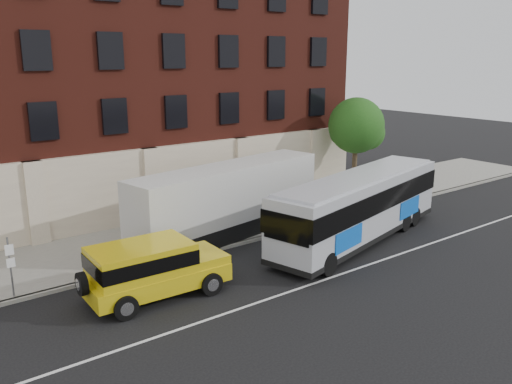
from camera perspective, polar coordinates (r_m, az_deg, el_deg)
ground at (r=20.64m, az=4.01°, el=-11.26°), size 120.00×120.00×0.00m
sidewalk at (r=27.51m, az=-8.40°, el=-4.51°), size 60.00×6.00×0.15m
kerb at (r=25.06m, az=-5.06°, el=-6.33°), size 60.00×0.25×0.15m
lane_line at (r=20.98m, az=3.10°, el=-10.79°), size 60.00×0.12×0.01m
building at (r=33.26m, az=-15.64°, el=11.59°), size 30.00×12.10×15.00m
sign_pole at (r=21.79m, az=-24.81°, el=-7.06°), size 0.30×0.20×2.50m
street_tree at (r=35.18m, az=10.75°, el=6.79°), size 3.60×3.60×6.20m
city_bus at (r=26.50m, az=11.05°, el=-1.35°), size 12.50×5.42×3.35m
yellow_suv at (r=20.52m, az=-11.26°, el=-7.88°), size 5.72×2.64×2.17m
shipping_container at (r=26.53m, az=-2.97°, el=-1.13°), size 11.29×4.14×3.69m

